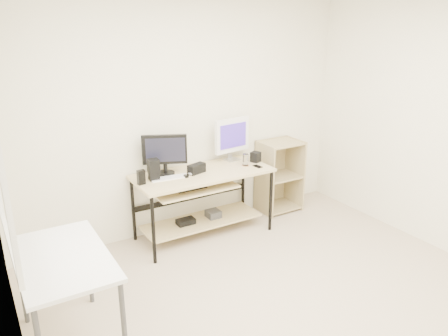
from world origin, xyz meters
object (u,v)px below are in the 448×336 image
audio_controller (141,177)px  side_table (63,266)px  desk (201,191)px  shelf_unit (278,175)px  black_monitor (165,152)px  white_imac (232,136)px

audio_controller → side_table: bearing=-140.7°
desk → audio_controller: audio_controller is taller
side_table → shelf_unit: size_ratio=1.11×
desk → black_monitor: bearing=157.8°
shelf_unit → black_monitor: size_ratio=2.01×
black_monitor → audio_controller: 0.40m
side_table → black_monitor: black_monitor is taller
side_table → white_imac: bearing=29.9°
desk → audio_controller: (-0.68, -0.02, 0.29)m
white_imac → audio_controller: bearing=-177.3°
white_imac → shelf_unit: bearing=-9.3°
white_imac → desk: bearing=-167.1°
shelf_unit → audio_controller: 1.90m
desk → shelf_unit: bearing=7.8°
black_monitor → white_imac: size_ratio=0.90×
shelf_unit → desk: bearing=-172.2°
desk → black_monitor: size_ratio=3.35×
black_monitor → white_imac: bearing=27.0°
desk → shelf_unit: shelf_unit is taller
desk → side_table: bearing=-147.3°
white_imac → black_monitor: bearing=175.9°
side_table → black_monitor: (1.31, 1.20, 0.33)m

